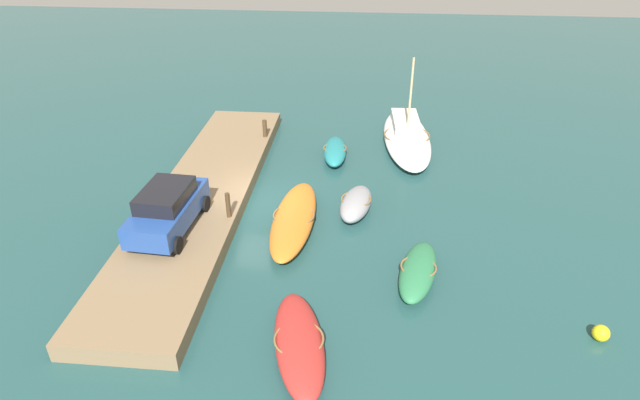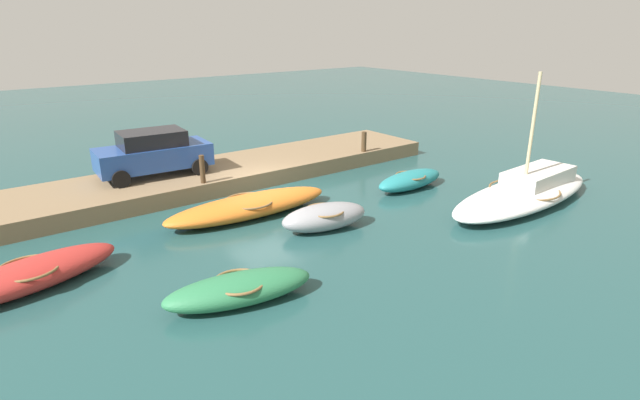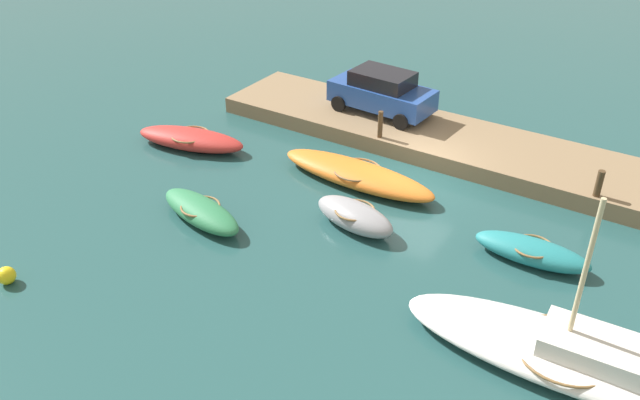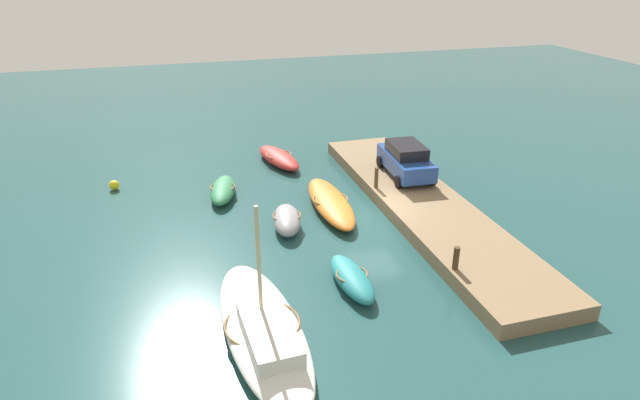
% 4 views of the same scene
% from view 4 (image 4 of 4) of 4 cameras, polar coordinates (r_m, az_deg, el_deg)
% --- Properties ---
extents(ground_plane, '(84.00, 84.00, 0.00)m').
position_cam_4_polar(ground_plane, '(25.44, 5.58, -1.96)').
color(ground_plane, '#234C4C').
extents(dock_platform, '(18.70, 3.82, 0.64)m').
position_cam_4_polar(dock_platform, '(26.30, 10.84, -0.60)').
color(dock_platform, '#846B4C').
rests_on(dock_platform, ground_plane).
extents(rowboat_teal, '(3.42, 1.28, 0.69)m').
position_cam_4_polar(rowboat_teal, '(20.27, 3.36, -8.23)').
color(rowboat_teal, teal).
rests_on(rowboat_teal, ground_plane).
extents(rowboat_green, '(3.73, 1.94, 0.70)m').
position_cam_4_polar(rowboat_green, '(27.90, -10.17, 1.06)').
color(rowboat_green, '#2D7A4C').
rests_on(rowboat_green, ground_plane).
extents(motorboat_orange, '(6.02, 1.80, 0.71)m').
position_cam_4_polar(motorboat_orange, '(26.08, 1.11, -0.26)').
color(motorboat_orange, orange).
rests_on(motorboat_orange, ground_plane).
extents(dinghy_grey, '(3.07, 1.70, 0.83)m').
position_cam_4_polar(dinghy_grey, '(24.32, -3.51, -2.08)').
color(dinghy_grey, '#939399').
rests_on(dinghy_grey, ground_plane).
extents(rowboat_red, '(4.63, 2.40, 0.72)m').
position_cam_4_polar(rowboat_red, '(31.91, -4.37, 4.47)').
color(rowboat_red, '#B72D28').
rests_on(rowboat_red, ground_plane).
extents(sailboat_white, '(8.06, 2.79, 4.69)m').
position_cam_4_polar(sailboat_white, '(17.79, -5.96, -13.33)').
color(sailboat_white, white).
rests_on(sailboat_white, ground_plane).
extents(mooring_post_west, '(0.23, 0.23, 0.91)m').
position_cam_4_polar(mooring_post_west, '(20.65, 14.12, -5.95)').
color(mooring_post_west, '#47331E').
rests_on(mooring_post_west, dock_platform).
extents(mooring_post_mid_west, '(0.19, 0.19, 1.05)m').
position_cam_4_polar(mooring_post_mid_west, '(26.97, 5.95, 2.34)').
color(mooring_post_mid_west, '#47331E').
rests_on(mooring_post_mid_west, dock_platform).
extents(parked_car, '(4.29, 2.25, 1.74)m').
position_cam_4_polar(parked_car, '(28.51, 9.02, 4.22)').
color(parked_car, '#234793').
rests_on(parked_car, dock_platform).
extents(marker_buoy, '(0.52, 0.52, 0.52)m').
position_cam_4_polar(marker_buoy, '(30.24, -20.83, 1.46)').
color(marker_buoy, yellow).
rests_on(marker_buoy, ground_plane).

